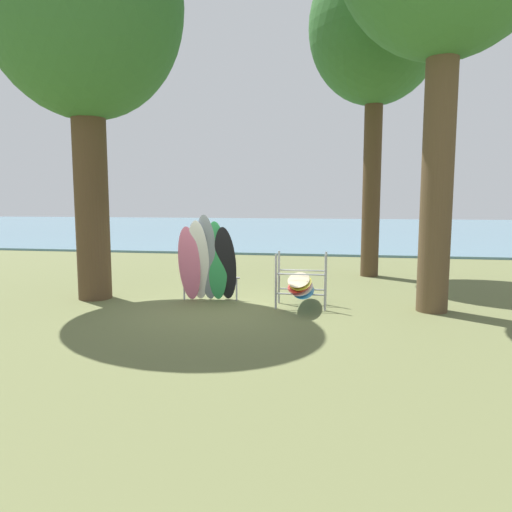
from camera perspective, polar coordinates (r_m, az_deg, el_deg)
The scene contains 6 objects.
ground_plane at distance 10.91m, azimuth -4.39°, elevation -6.29°, with size 80.00×80.00×0.00m, color #60663D.
lake_water at distance 38.75m, azimuth 5.51°, elevation 3.27°, with size 80.00×36.00×0.10m, color slate.
tree_foreground_left at distance 13.18m, azimuth -19.79°, elevation 25.98°, with size 4.64×4.64×9.67m.
tree_mid_behind at distance 16.46m, azimuth 14.08°, elevation 24.66°, with size 4.08×4.08×10.02m.
leaning_board_pile at distance 11.48m, azimuth -5.80°, elevation -0.72°, with size 1.45×0.90×2.12m.
board_storage_rack at distance 11.04m, azimuth 5.35°, elevation -3.37°, with size 1.15×2.12×1.25m.
Camera 1 is at (2.52, -10.32, 2.49)m, focal length 33.65 mm.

